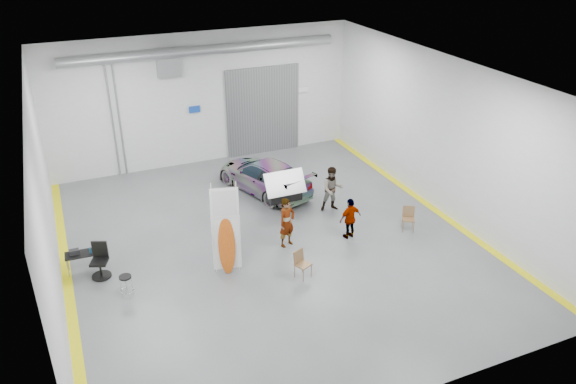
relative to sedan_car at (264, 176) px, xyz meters
name	(u,v)px	position (x,y,z in m)	size (l,w,h in m)	color
ground	(270,241)	(-1.28, -3.93, -0.68)	(16.00, 16.00, 0.00)	#56595D
room_shell	(252,113)	(-1.04, -1.71, 3.40)	(14.02, 16.18, 6.01)	silver
sedan_car	(264,176)	(0.00, 0.00, 0.00)	(1.92, 4.71, 1.37)	white
person_a	(287,222)	(-0.83, -4.38, 0.23)	(0.66, 0.43, 1.82)	#8E5D4D
person_b	(332,189)	(1.83, -2.66, 0.22)	(0.89, 0.68, 1.81)	#476982
person_c	(350,218)	(1.45, -4.79, 0.10)	(0.90, 0.37, 1.56)	#A46D36
surfboard_display	(228,237)	(-3.19, -5.16, 0.62)	(0.89, 0.40, 3.23)	white
folding_chair_near	(303,269)	(-1.12, -6.37, -0.40)	(0.57, 0.61, 0.92)	brown
folding_chair_far	(408,223)	(3.67, -5.19, -0.40)	(0.58, 0.62, 0.91)	brown
shop_stool	(127,287)	(-6.48, -5.24, -0.30)	(0.39, 0.39, 0.77)	black
work_table	(80,254)	(-7.61, -3.23, -0.02)	(1.08, 0.57, 0.87)	gray
office_chair	(99,262)	(-7.09, -3.75, -0.17)	(0.66, 0.70, 1.17)	black
trunk_lid	(284,180)	(0.00, -2.11, 0.70)	(1.59, 0.97, 0.04)	silver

